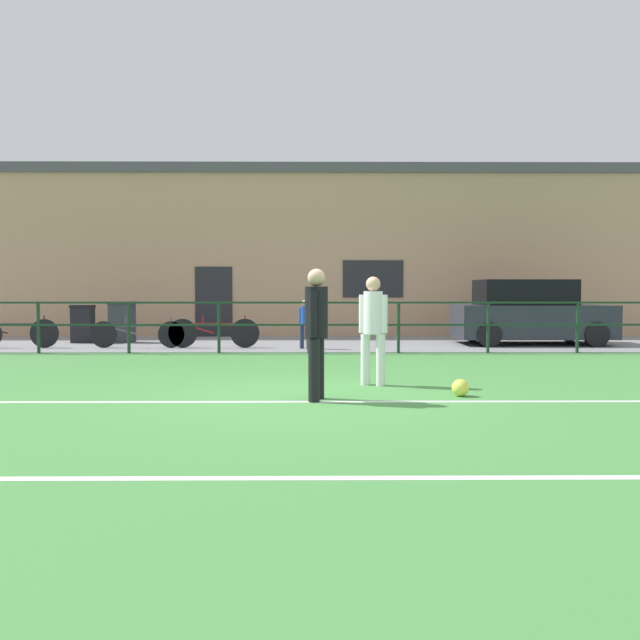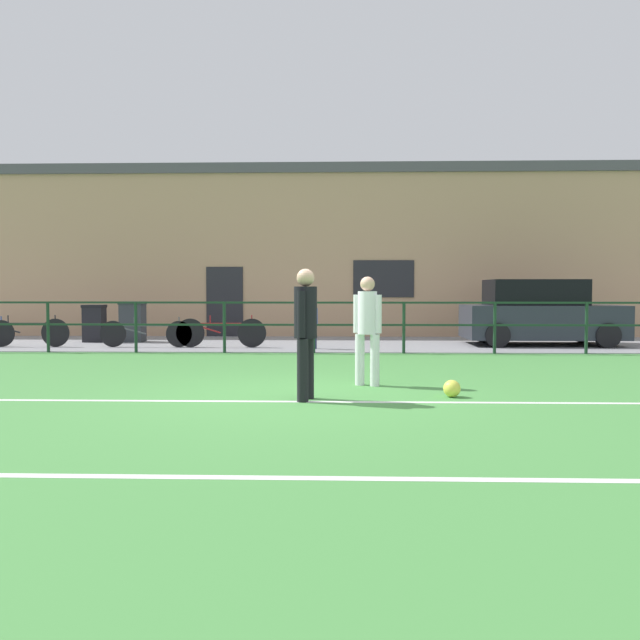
{
  "view_description": "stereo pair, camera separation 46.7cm",
  "coord_description": "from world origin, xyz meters",
  "px_view_note": "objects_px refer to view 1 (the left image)",
  "views": [
    {
      "loc": [
        0.14,
        -8.59,
        1.4
      ],
      "look_at": [
        0.23,
        3.22,
        0.87
      ],
      "focal_mm": 36.91,
      "sensor_mm": 36.0,
      "label": 1
    },
    {
      "loc": [
        0.6,
        -8.58,
        1.4
      ],
      "look_at": [
        0.23,
        3.22,
        0.87
      ],
      "focal_mm": 36.91,
      "sensor_mm": 36.0,
      "label": 2
    }
  ],
  "objects_px": {
    "trash_bin_1": "(122,322)",
    "bicycle_parked_1": "(8,333)",
    "player_striker": "(373,324)",
    "trash_bin_0": "(83,324)",
    "bicycle_parked_2": "(214,333)",
    "parked_car_red": "(529,314)",
    "bicycle_parked_3": "(137,334)",
    "spectator_child": "(305,321)",
    "player_goalkeeper": "(316,326)",
    "soccer_ball_match": "(460,388)"
  },
  "relations": [
    {
      "from": "parked_car_red",
      "to": "bicycle_parked_2",
      "type": "height_order",
      "value": "parked_car_red"
    },
    {
      "from": "player_goalkeeper",
      "to": "bicycle_parked_2",
      "type": "bearing_deg",
      "value": -147.94
    },
    {
      "from": "player_striker",
      "to": "bicycle_parked_1",
      "type": "relative_size",
      "value": 0.66
    },
    {
      "from": "player_striker",
      "to": "trash_bin_1",
      "type": "xyz_separation_m",
      "value": [
        -5.97,
        7.78,
        -0.34
      ]
    },
    {
      "from": "player_goalkeeper",
      "to": "trash_bin_1",
      "type": "distance_m",
      "value": 10.45
    },
    {
      "from": "parked_car_red",
      "to": "trash_bin_1",
      "type": "height_order",
      "value": "parked_car_red"
    },
    {
      "from": "player_goalkeeper",
      "to": "bicycle_parked_3",
      "type": "relative_size",
      "value": 0.74
    },
    {
      "from": "spectator_child",
      "to": "bicycle_parked_1",
      "type": "relative_size",
      "value": 0.48
    },
    {
      "from": "parked_car_red",
      "to": "trash_bin_0",
      "type": "distance_m",
      "value": 11.63
    },
    {
      "from": "bicycle_parked_2",
      "to": "trash_bin_0",
      "type": "bearing_deg",
      "value": 157.38
    },
    {
      "from": "player_striker",
      "to": "bicycle_parked_3",
      "type": "distance_m",
      "value": 8.02
    },
    {
      "from": "bicycle_parked_2",
      "to": "bicycle_parked_3",
      "type": "relative_size",
      "value": 0.97
    },
    {
      "from": "trash_bin_1",
      "to": "bicycle_parked_1",
      "type": "bearing_deg",
      "value": -144.05
    },
    {
      "from": "parked_car_red",
      "to": "bicycle_parked_3",
      "type": "distance_m",
      "value": 9.83
    },
    {
      "from": "player_goalkeeper",
      "to": "bicycle_parked_2",
      "type": "xyz_separation_m",
      "value": [
        -2.46,
        7.46,
        -0.57
      ]
    },
    {
      "from": "player_goalkeeper",
      "to": "spectator_child",
      "type": "height_order",
      "value": "player_goalkeeper"
    },
    {
      "from": "player_goalkeeper",
      "to": "trash_bin_1",
      "type": "bearing_deg",
      "value": -136.72
    },
    {
      "from": "spectator_child",
      "to": "bicycle_parked_1",
      "type": "height_order",
      "value": "spectator_child"
    },
    {
      "from": "player_striker",
      "to": "spectator_child",
      "type": "xyz_separation_m",
      "value": [
        -1.09,
        5.87,
        -0.24
      ]
    },
    {
      "from": "player_striker",
      "to": "bicycle_parked_2",
      "type": "xyz_separation_m",
      "value": [
        -3.29,
        6.15,
        -0.53
      ]
    },
    {
      "from": "bicycle_parked_2",
      "to": "player_striker",
      "type": "bearing_deg",
      "value": -61.82
    },
    {
      "from": "bicycle_parked_2",
      "to": "trash_bin_0",
      "type": "relative_size",
      "value": 2.2
    },
    {
      "from": "trash_bin_1",
      "to": "player_goalkeeper",
      "type": "bearing_deg",
      "value": -60.56
    },
    {
      "from": "bicycle_parked_2",
      "to": "trash_bin_1",
      "type": "bearing_deg",
      "value": 148.57
    },
    {
      "from": "player_striker",
      "to": "trash_bin_0",
      "type": "height_order",
      "value": "player_striker"
    },
    {
      "from": "parked_car_red",
      "to": "spectator_child",
      "type": "bearing_deg",
      "value": -167.44
    },
    {
      "from": "player_striker",
      "to": "bicycle_parked_2",
      "type": "distance_m",
      "value": 6.99
    },
    {
      "from": "player_striker",
      "to": "spectator_child",
      "type": "relative_size",
      "value": 1.39
    },
    {
      "from": "player_striker",
      "to": "parked_car_red",
      "type": "bearing_deg",
      "value": -98.34
    },
    {
      "from": "bicycle_parked_3",
      "to": "trash_bin_0",
      "type": "relative_size",
      "value": 2.27
    },
    {
      "from": "bicycle_parked_2",
      "to": "trash_bin_1",
      "type": "xyz_separation_m",
      "value": [
        -2.68,
        1.64,
        0.18
      ]
    },
    {
      "from": "player_striker",
      "to": "trash_bin_0",
      "type": "bearing_deg",
      "value": -23.08
    },
    {
      "from": "soccer_ball_match",
      "to": "parked_car_red",
      "type": "distance_m",
      "value": 8.94
    },
    {
      "from": "parked_car_red",
      "to": "trash_bin_1",
      "type": "xyz_separation_m",
      "value": [
        -10.62,
        0.64,
        -0.23
      ]
    },
    {
      "from": "spectator_child",
      "to": "parked_car_red",
      "type": "relative_size",
      "value": 0.3
    },
    {
      "from": "bicycle_parked_2",
      "to": "parked_car_red",
      "type": "bearing_deg",
      "value": 7.17
    },
    {
      "from": "player_goalkeeper",
      "to": "trash_bin_0",
      "type": "relative_size",
      "value": 1.68
    },
    {
      "from": "bicycle_parked_3",
      "to": "trash_bin_1",
      "type": "relative_size",
      "value": 2.09
    },
    {
      "from": "soccer_ball_match",
      "to": "bicycle_parked_3",
      "type": "height_order",
      "value": "bicycle_parked_3"
    },
    {
      "from": "player_goalkeeper",
      "to": "soccer_ball_match",
      "type": "height_order",
      "value": "player_goalkeeper"
    },
    {
      "from": "player_striker",
      "to": "parked_car_red",
      "type": "distance_m",
      "value": 8.52
    },
    {
      "from": "trash_bin_0",
      "to": "parked_car_red",
      "type": "bearing_deg",
      "value": -2.63
    },
    {
      "from": "soccer_ball_match",
      "to": "parked_car_red",
      "type": "height_order",
      "value": "parked_car_red"
    },
    {
      "from": "player_striker",
      "to": "bicycle_parked_3",
      "type": "relative_size",
      "value": 0.71
    },
    {
      "from": "player_striker",
      "to": "trash_bin_0",
      "type": "relative_size",
      "value": 1.61
    },
    {
      "from": "bicycle_parked_1",
      "to": "player_goalkeeper",
      "type": "bearing_deg",
      "value": -45.27
    },
    {
      "from": "player_goalkeeper",
      "to": "player_striker",
      "type": "relative_size",
      "value": 1.04
    },
    {
      "from": "spectator_child",
      "to": "trash_bin_1",
      "type": "bearing_deg",
      "value": 0.37
    },
    {
      "from": "player_goalkeeper",
      "to": "trash_bin_1",
      "type": "relative_size",
      "value": 1.55
    },
    {
      "from": "parked_car_red",
      "to": "bicycle_parked_1",
      "type": "distance_m",
      "value": 12.92
    }
  ]
}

